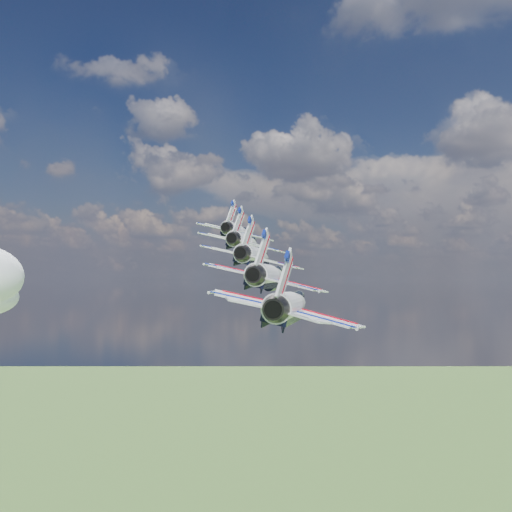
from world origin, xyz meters
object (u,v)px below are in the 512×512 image
Objects in this scene: jet_2 at (256,256)px; jet_4 at (291,304)px; jet_0 at (238,232)px; jet_3 at (270,275)px; jet_1 at (246,242)px.

jet_2 reaches higher than jet_4.
jet_0 is 34.73m from jet_3.
jet_1 is 34.73m from jet_4.
jet_1 is 23.16m from jet_3.
jet_1 is 11.58m from jet_2.
jet_0 reaches higher than jet_3.
jet_0 is 1.00× the size of jet_3.
jet_2 is (7.55, -8.44, -2.42)m from jet_1.
jet_3 is (7.55, -8.44, -2.42)m from jet_2.
jet_3 is (15.09, -16.88, -4.84)m from jet_1.
jet_0 reaches higher than jet_2.
jet_2 is 11.58m from jet_3.
jet_2 is at bearing 108.86° from jet_4.
jet_4 is at bearing -71.14° from jet_1.
jet_1 is at bearing 108.86° from jet_2.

